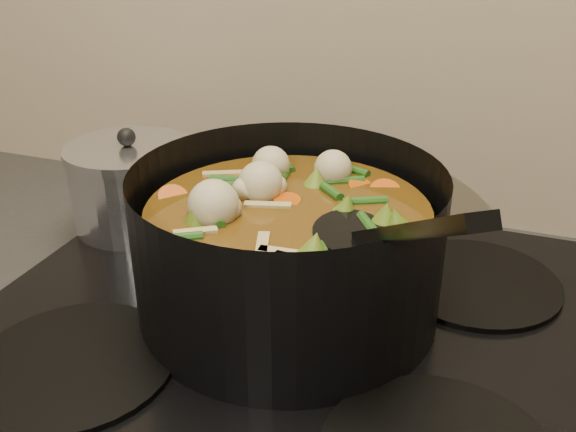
% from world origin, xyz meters
% --- Properties ---
extents(stovetop, '(0.62, 0.54, 0.03)m').
position_xyz_m(stovetop, '(0.00, 1.93, 0.92)').
color(stovetop, black).
rests_on(stovetop, counter).
extents(stockpot, '(0.39, 0.39, 0.22)m').
position_xyz_m(stockpot, '(-0.01, 1.95, 1.00)').
color(stockpot, black).
rests_on(stockpot, stovetop).
extents(saucepan, '(0.15, 0.15, 0.13)m').
position_xyz_m(saucepan, '(-0.26, 2.06, 0.98)').
color(saucepan, silver).
rests_on(saucepan, stovetop).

